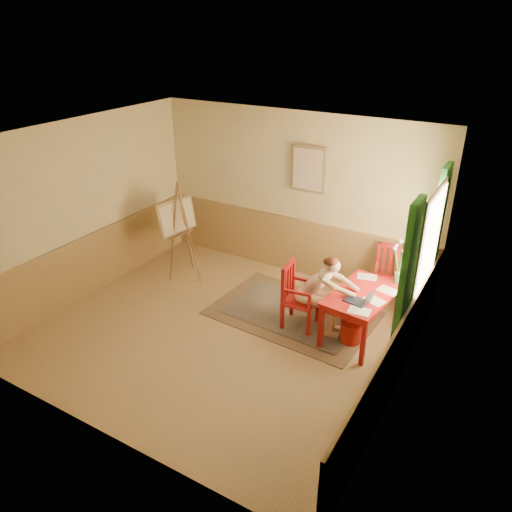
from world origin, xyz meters
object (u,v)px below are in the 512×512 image
Objects in this scene: table at (362,299)px; chair_left at (298,296)px; easel at (179,221)px; chair_back at (388,277)px; figure at (320,290)px; laptop at (360,300)px.

chair_left reaches higher than table.
easel is (-3.34, 0.25, 0.38)m from table.
table is 1.29× the size of chair_left.
chair_left is 1.02× the size of chair_back.
figure is at bearing -7.83° from easel.
table is 1.08m from chair_back.
table is 0.75× the size of easel.
table is 0.58m from figure.
chair_left is 0.37m from figure.
easel reaches higher than figure.
chair_back is 2.46× the size of laptop.
chair_left is 0.99m from laptop.
chair_back is (0.96, 1.24, -0.01)m from chair_left.
chair_left is at bearing -127.66° from chair_back.
figure is (0.33, 0.04, 0.17)m from chair_left.
table is 1.06× the size of figure.
table is 0.31m from laptop.
figure is 0.71× the size of easel.
laptop is 3.45m from easel.
easel is (-3.40, -0.82, 0.52)m from chair_back.
chair_back is 1.37m from figure.
laptop is (0.05, -0.27, 0.13)m from table.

